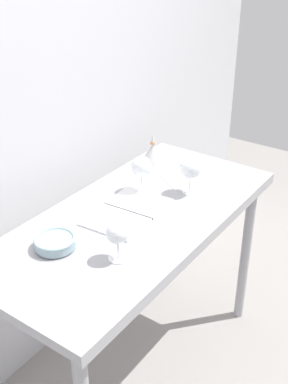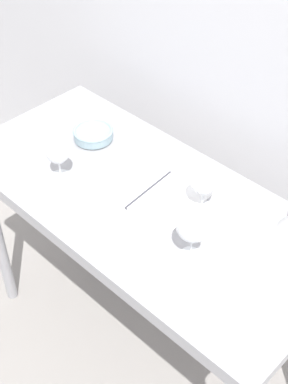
{
  "view_description": "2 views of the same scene",
  "coord_description": "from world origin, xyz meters",
  "px_view_note": "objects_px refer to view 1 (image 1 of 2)",
  "views": [
    {
      "loc": [
        -1.39,
        -1.03,
        1.96
      ],
      "look_at": [
        0.03,
        -0.03,
        1.0
      ],
      "focal_mm": 45.65,
      "sensor_mm": 36.0,
      "label": 1
    },
    {
      "loc": [
        0.97,
        -0.99,
        2.17
      ],
      "look_at": [
        0.03,
        -0.03,
        0.95
      ],
      "focal_mm": 51.1,
      "sensor_mm": 36.0,
      "label": 2
    }
  ],
  "objects_px": {
    "wine_glass_near_right": "(190,168)",
    "wine_glass_far_right": "(142,167)",
    "tasting_bowl": "(55,242)",
    "wine_glass_near_left": "(118,234)",
    "open_notebook": "(127,212)",
    "tasting_sheet_upper": "(178,176)",
    "decanter_funnel": "(153,153)"
  },
  "relations": [
    {
      "from": "wine_glass_near_right",
      "to": "tasting_sheet_upper",
      "type": "relative_size",
      "value": 0.73
    },
    {
      "from": "tasting_sheet_upper",
      "to": "wine_glass_near_left",
      "type": "bearing_deg",
      "value": -133.99
    },
    {
      "from": "tasting_bowl",
      "to": "decanter_funnel",
      "type": "relative_size",
      "value": 1.01
    },
    {
      "from": "open_notebook",
      "to": "wine_glass_near_left",
      "type": "bearing_deg",
      "value": -153.03
    },
    {
      "from": "tasting_bowl",
      "to": "wine_glass_near_left",
      "type": "bearing_deg",
      "value": -70.21
    },
    {
      "from": "open_notebook",
      "to": "wine_glass_far_right",
      "type": "bearing_deg",
      "value": 13.83
    },
    {
      "from": "wine_glass_near_left",
      "to": "decanter_funnel",
      "type": "relative_size",
      "value": 1.01
    },
    {
      "from": "open_notebook",
      "to": "tasting_sheet_upper",
      "type": "relative_size",
      "value": 1.61
    },
    {
      "from": "wine_glass_near_left",
      "to": "wine_glass_far_right",
      "type": "distance_m",
      "value": 0.52
    },
    {
      "from": "wine_glass_far_right",
      "to": "tasting_sheet_upper",
      "type": "xyz_separation_m",
      "value": [
        0.22,
        -0.06,
        -0.12
      ]
    },
    {
      "from": "wine_glass_far_right",
      "to": "tasting_bowl",
      "type": "height_order",
      "value": "wine_glass_far_right"
    },
    {
      "from": "open_notebook",
      "to": "tasting_bowl",
      "type": "height_order",
      "value": "tasting_bowl"
    },
    {
      "from": "wine_glass_near_right",
      "to": "wine_glass_far_right",
      "type": "bearing_deg",
      "value": 120.52
    },
    {
      "from": "tasting_sheet_upper",
      "to": "wine_glass_near_right",
      "type": "bearing_deg",
      "value": -98.81
    },
    {
      "from": "decanter_funnel",
      "to": "wine_glass_far_right",
      "type": "bearing_deg",
      "value": -154.8
    },
    {
      "from": "decanter_funnel",
      "to": "wine_glass_near_right",
      "type": "bearing_deg",
      "value": -118.49
    },
    {
      "from": "wine_glass_near_left",
      "to": "wine_glass_far_right",
      "type": "bearing_deg",
      "value": 26.07
    },
    {
      "from": "open_notebook",
      "to": "decanter_funnel",
      "type": "xyz_separation_m",
      "value": [
        0.47,
        0.19,
        0.05
      ]
    },
    {
      "from": "wine_glass_far_right",
      "to": "wine_glass_near_left",
      "type": "bearing_deg",
      "value": -153.93
    },
    {
      "from": "wine_glass_near_right",
      "to": "wine_glass_near_left",
      "type": "height_order",
      "value": "wine_glass_near_right"
    },
    {
      "from": "wine_glass_far_right",
      "to": "tasting_sheet_upper",
      "type": "relative_size",
      "value": 0.7
    },
    {
      "from": "tasting_bowl",
      "to": "decanter_funnel",
      "type": "bearing_deg",
      "value": 8.73
    },
    {
      "from": "tasting_bowl",
      "to": "wine_glass_near_right",
      "type": "bearing_deg",
      "value": -16.18
    },
    {
      "from": "wine_glass_near_right",
      "to": "open_notebook",
      "type": "xyz_separation_m",
      "value": [
        -0.3,
        0.12,
        -0.12
      ]
    },
    {
      "from": "wine_glass_near_left",
      "to": "tasting_bowl",
      "type": "height_order",
      "value": "wine_glass_near_left"
    },
    {
      "from": "wine_glass_near_right",
      "to": "wine_glass_far_right",
      "type": "height_order",
      "value": "wine_glass_near_right"
    },
    {
      "from": "wine_glass_near_right",
      "to": "decanter_funnel",
      "type": "relative_size",
      "value": 1.14
    },
    {
      "from": "tasting_sheet_upper",
      "to": "tasting_bowl",
      "type": "height_order",
      "value": "tasting_bowl"
    },
    {
      "from": "wine_glass_near_left",
      "to": "tasting_sheet_upper",
      "type": "distance_m",
      "value": 0.71
    },
    {
      "from": "open_notebook",
      "to": "tasting_sheet_upper",
      "type": "xyz_separation_m",
      "value": [
        0.41,
        0.0,
        -0.0
      ]
    },
    {
      "from": "wine_glass_near_right",
      "to": "tasting_sheet_upper",
      "type": "distance_m",
      "value": 0.2
    },
    {
      "from": "open_notebook",
      "to": "decanter_funnel",
      "type": "bearing_deg",
      "value": 18.25
    }
  ]
}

